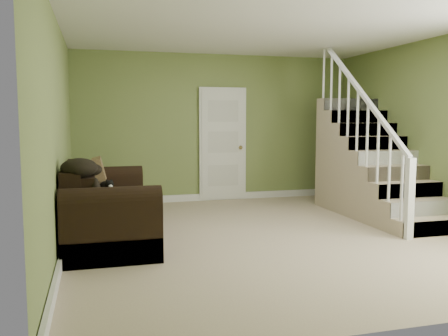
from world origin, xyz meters
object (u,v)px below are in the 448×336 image
side_table (92,199)px  cat (106,187)px  banana (116,204)px  sofa (105,211)px

side_table → cat: size_ratio=1.79×
banana → cat: bearing=91.6°
sofa → side_table: bearing=97.2°
side_table → banana: 1.87m
side_table → cat: 0.95m
banana → side_table: bearing=95.5°
side_table → cat: bearing=-77.3°
sofa → banana: (0.11, -0.54, 0.17)m
side_table → banana: size_ratio=4.85×
side_table → sofa: bearing=-82.8°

